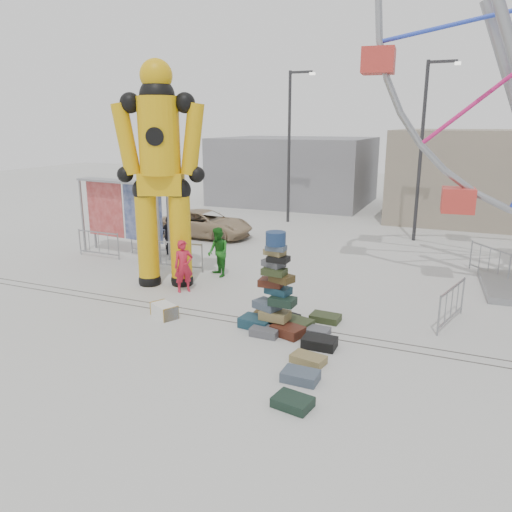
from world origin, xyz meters
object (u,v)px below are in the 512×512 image
at_px(lamp_post_right, 424,143).
at_px(barricade_wheel_back, 489,262).
at_px(barricade_dummy_c, 178,256).
at_px(parked_suv, 205,224).
at_px(lamp_post_left, 291,140).
at_px(barricade_wheel_front, 451,305).
at_px(pedestrian_red, 184,266).
at_px(banner_scaffold, 123,199).
at_px(barricade_dummy_a, 99,244).
at_px(suitcase_tower, 276,302).
at_px(pedestrian_green, 218,252).
at_px(crash_test_dummy, 161,168).
at_px(steamer_trunk, 164,311).
at_px(barricade_dummy_b, 154,241).
at_px(pedestrian_black, 170,236).

distance_m(lamp_post_right, barricade_wheel_back, 6.96).
relative_size(barricade_dummy_c, parked_suv, 0.43).
distance_m(lamp_post_right, lamp_post_left, 7.28).
relative_size(barricade_wheel_front, pedestrian_red, 1.16).
height_order(barricade_wheel_front, barricade_wheel_back, same).
height_order(banner_scaffold, barricade_dummy_a, banner_scaffold).
bearing_deg(barricade_wheel_front, suitcase_tower, 132.17).
height_order(pedestrian_red, pedestrian_green, pedestrian_green).
relative_size(crash_test_dummy, steamer_trunk, 9.32).
bearing_deg(banner_scaffold, steamer_trunk, -39.00).
bearing_deg(barricade_wheel_front, lamp_post_right, 26.16).
xyz_separation_m(lamp_post_right, parked_suv, (-9.51, -3.17, -3.84)).
distance_m(lamp_post_left, barricade_dummy_b, 10.17).
relative_size(barricade_dummy_b, pedestrian_red, 1.16).
bearing_deg(barricade_wheel_back, lamp_post_right, 174.07).
relative_size(steamer_trunk, barricade_dummy_b, 0.40).
relative_size(steamer_trunk, pedestrian_red, 0.47).
relative_size(suitcase_tower, barricade_wheel_front, 1.34).
relative_size(lamp_post_right, pedestrian_green, 4.50).
distance_m(banner_scaffold, barricade_wheel_front, 13.20).
relative_size(pedestrian_green, pedestrian_black, 1.08).
relative_size(steamer_trunk, barricade_dummy_c, 0.40).
xyz_separation_m(barricade_wheel_back, pedestrian_black, (-12.20, -1.90, 0.28)).
height_order(lamp_post_right, crash_test_dummy, lamp_post_right).
bearing_deg(barricade_dummy_b, barricade_wheel_front, -28.84).
bearing_deg(pedestrian_red, pedestrian_black, 83.69).
xyz_separation_m(lamp_post_right, crash_test_dummy, (-7.19, -10.24, -0.52)).
xyz_separation_m(lamp_post_left, banner_scaffold, (-3.88, -9.56, -2.14)).
relative_size(lamp_post_right, pedestrian_red, 4.65).
distance_m(lamp_post_left, banner_scaffold, 10.54).
height_order(lamp_post_right, barricade_wheel_back, lamp_post_right).
height_order(banner_scaffold, barricade_dummy_c, banner_scaffold).
height_order(steamer_trunk, pedestrian_green, pedestrian_green).
xyz_separation_m(suitcase_tower, barricade_dummy_a, (-9.32, 4.08, -0.20)).
bearing_deg(pedestrian_red, barricade_wheel_back, -12.24).
xyz_separation_m(pedestrian_green, parked_suv, (-3.54, 5.51, -0.24)).
height_order(suitcase_tower, barricade_wheel_front, suitcase_tower).
distance_m(suitcase_tower, parked_suv, 11.62).
bearing_deg(barricade_dummy_c, lamp_post_left, 81.67).
xyz_separation_m(lamp_post_left, pedestrian_green, (1.03, -10.68, -3.59)).
relative_size(barricade_wheel_back, pedestrian_black, 1.21).
relative_size(suitcase_tower, steamer_trunk, 3.31).
bearing_deg(steamer_trunk, barricade_dummy_c, 144.37).
distance_m(barricade_dummy_b, parked_suv, 3.77).
bearing_deg(lamp_post_left, lamp_post_right, -15.95).
xyz_separation_m(suitcase_tower, crash_test_dummy, (-4.81, 2.09, 3.21)).
distance_m(steamer_trunk, barricade_dummy_c, 4.71).
relative_size(suitcase_tower, pedestrian_green, 1.50).
bearing_deg(steamer_trunk, barricade_wheel_back, 70.14).
xyz_separation_m(steamer_trunk, parked_suv, (-3.92, 9.63, 0.46)).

